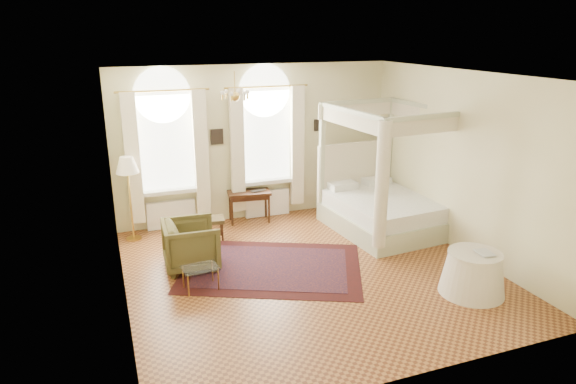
{
  "coord_description": "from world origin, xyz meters",
  "views": [
    {
      "loc": [
        -3.13,
        -7.35,
        3.96
      ],
      "look_at": [
        -0.24,
        0.4,
        1.34
      ],
      "focal_mm": 32.0,
      "sensor_mm": 36.0,
      "label": 1
    }
  ],
  "objects_px": {
    "armchair": "(191,244)",
    "side_table": "(473,273)",
    "canopy_bed": "(384,203)",
    "nightstand": "(371,192)",
    "stool": "(214,221)",
    "floor_lamp": "(127,169)",
    "coffee_table": "(200,269)",
    "writing_desk": "(249,196)"
  },
  "relations": [
    {
      "from": "canopy_bed",
      "to": "side_table",
      "type": "height_order",
      "value": "canopy_bed"
    },
    {
      "from": "armchair",
      "to": "side_table",
      "type": "height_order",
      "value": "armchair"
    },
    {
      "from": "canopy_bed",
      "to": "coffee_table",
      "type": "relative_size",
      "value": 4.33
    },
    {
      "from": "nightstand",
      "to": "side_table",
      "type": "height_order",
      "value": "side_table"
    },
    {
      "from": "armchair",
      "to": "floor_lamp",
      "type": "distance_m",
      "value": 2.11
    },
    {
      "from": "nightstand",
      "to": "side_table",
      "type": "distance_m",
      "value": 4.31
    },
    {
      "from": "floor_lamp",
      "to": "nightstand",
      "type": "bearing_deg",
      "value": 1.69
    },
    {
      "from": "armchair",
      "to": "side_table",
      "type": "distance_m",
      "value": 4.66
    },
    {
      "from": "writing_desk",
      "to": "armchair",
      "type": "bearing_deg",
      "value": -131.1
    },
    {
      "from": "stool",
      "to": "coffee_table",
      "type": "distance_m",
      "value": 2.08
    },
    {
      "from": "writing_desk",
      "to": "coffee_table",
      "type": "relative_size",
      "value": 1.61
    },
    {
      "from": "nightstand",
      "to": "stool",
      "type": "distance_m",
      "value": 3.96
    },
    {
      "from": "stool",
      "to": "floor_lamp",
      "type": "height_order",
      "value": "floor_lamp"
    },
    {
      "from": "coffee_table",
      "to": "nightstand",
      "type": "bearing_deg",
      "value": 30.34
    },
    {
      "from": "nightstand",
      "to": "writing_desk",
      "type": "xyz_separation_m",
      "value": [
        -2.97,
        0.0,
        0.24
      ]
    },
    {
      "from": "coffee_table",
      "to": "side_table",
      "type": "distance_m",
      "value": 4.28
    },
    {
      "from": "armchair",
      "to": "coffee_table",
      "type": "distance_m",
      "value": 0.87
    },
    {
      "from": "canopy_bed",
      "to": "nightstand",
      "type": "relative_size",
      "value": 3.81
    },
    {
      "from": "stool",
      "to": "coffee_table",
      "type": "xyz_separation_m",
      "value": [
        -0.66,
        -1.97,
        -0.02
      ]
    },
    {
      "from": "side_table",
      "to": "canopy_bed",
      "type": "bearing_deg",
      "value": 88.72
    },
    {
      "from": "writing_desk",
      "to": "coffee_table",
      "type": "height_order",
      "value": "writing_desk"
    },
    {
      "from": "canopy_bed",
      "to": "armchair",
      "type": "bearing_deg",
      "value": -174.97
    },
    {
      "from": "canopy_bed",
      "to": "coffee_table",
      "type": "xyz_separation_m",
      "value": [
        -4.03,
        -1.22,
        -0.24
      ]
    },
    {
      "from": "nightstand",
      "to": "floor_lamp",
      "type": "relative_size",
      "value": 0.4
    },
    {
      "from": "writing_desk",
      "to": "floor_lamp",
      "type": "bearing_deg",
      "value": -176.25
    },
    {
      "from": "canopy_bed",
      "to": "stool",
      "type": "relative_size",
      "value": 5.82
    },
    {
      "from": "nightstand",
      "to": "armchair",
      "type": "height_order",
      "value": "armchair"
    },
    {
      "from": "stool",
      "to": "floor_lamp",
      "type": "relative_size",
      "value": 0.26
    },
    {
      "from": "coffee_table",
      "to": "stool",
      "type": "bearing_deg",
      "value": 71.34
    },
    {
      "from": "canopy_bed",
      "to": "writing_desk",
      "type": "bearing_deg",
      "value": 149.29
    },
    {
      "from": "writing_desk",
      "to": "coffee_table",
      "type": "bearing_deg",
      "value": -120.78
    },
    {
      "from": "armchair",
      "to": "nightstand",
      "type": "bearing_deg",
      "value": -65.77
    },
    {
      "from": "canopy_bed",
      "to": "nightstand",
      "type": "height_order",
      "value": "canopy_bed"
    },
    {
      "from": "coffee_table",
      "to": "writing_desk",
      "type": "bearing_deg",
      "value": 59.22
    },
    {
      "from": "stool",
      "to": "side_table",
      "type": "bearing_deg",
      "value": -47.21
    },
    {
      "from": "armchair",
      "to": "side_table",
      "type": "relative_size",
      "value": 0.91
    },
    {
      "from": "stool",
      "to": "armchair",
      "type": "relative_size",
      "value": 0.47
    },
    {
      "from": "canopy_bed",
      "to": "armchair",
      "type": "height_order",
      "value": "canopy_bed"
    },
    {
      "from": "writing_desk",
      "to": "floor_lamp",
      "type": "relative_size",
      "value": 0.57
    },
    {
      "from": "floor_lamp",
      "to": "armchair",
      "type": "bearing_deg",
      "value": -62.4
    },
    {
      "from": "floor_lamp",
      "to": "writing_desk",
      "type": "bearing_deg",
      "value": 3.75
    },
    {
      "from": "canopy_bed",
      "to": "floor_lamp",
      "type": "distance_m",
      "value": 5.11
    }
  ]
}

